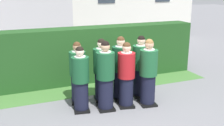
# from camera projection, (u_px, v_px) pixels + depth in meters

# --- Properties ---
(ground_plane) EXTENTS (60.00, 60.00, 0.00)m
(ground_plane) POSITION_uv_depth(u_px,v_px,m) (116.00, 107.00, 6.72)
(ground_plane) COLOR slate
(student_front_row_0) EXTENTS (0.43, 0.50, 1.56)m
(student_front_row_0) POSITION_uv_depth(u_px,v_px,m) (81.00, 81.00, 6.35)
(student_front_row_0) COLOR black
(student_front_row_0) RESTS_ON ground
(student_front_row_1) EXTENTS (0.44, 0.55, 1.66)m
(student_front_row_1) POSITION_uv_depth(u_px,v_px,m) (105.00, 77.00, 6.42)
(student_front_row_1) COLOR black
(student_front_row_1) RESTS_ON ground
(student_in_red_blazer) EXTENTS (0.45, 0.52, 1.60)m
(student_in_red_blazer) POSITION_uv_depth(u_px,v_px,m) (126.00, 76.00, 6.59)
(student_in_red_blazer) COLOR black
(student_in_red_blazer) RESTS_ON ground
(student_front_row_3) EXTENTS (0.45, 0.52, 1.66)m
(student_front_row_3) POSITION_uv_depth(u_px,v_px,m) (148.00, 74.00, 6.68)
(student_front_row_3) COLOR black
(student_front_row_3) RESTS_ON ground
(student_rear_row_0) EXTENTS (0.45, 0.51, 1.56)m
(student_rear_row_0) POSITION_uv_depth(u_px,v_px,m) (78.00, 74.00, 6.82)
(student_rear_row_0) COLOR black
(student_rear_row_0) RESTS_ON ground
(student_rear_row_1) EXTENTS (0.45, 0.52, 1.61)m
(student_rear_row_1) POSITION_uv_depth(u_px,v_px,m) (102.00, 71.00, 6.95)
(student_rear_row_1) COLOR black
(student_rear_row_1) RESTS_ON ground
(student_rear_row_2) EXTENTS (0.46, 0.53, 1.65)m
(student_rear_row_2) POSITION_uv_depth(u_px,v_px,m) (120.00, 70.00, 7.03)
(student_rear_row_2) COLOR black
(student_rear_row_2) RESTS_ON ground
(student_rear_row_3) EXTENTS (0.45, 0.55, 1.64)m
(student_rear_row_3) POSITION_uv_depth(u_px,v_px,m) (140.00, 68.00, 7.21)
(student_rear_row_3) COLOR black
(student_rear_row_3) RESTS_ON ground
(hedge) EXTENTS (7.00, 0.70, 1.66)m
(hedge) POSITION_uv_depth(u_px,v_px,m) (88.00, 54.00, 8.43)
(hedge) COLOR #214C1E
(hedge) RESTS_ON ground
(lawn_strip) EXTENTS (7.00, 0.90, 0.01)m
(lawn_strip) POSITION_uv_depth(u_px,v_px,m) (97.00, 88.00, 7.94)
(lawn_strip) COLOR #477A38
(lawn_strip) RESTS_ON ground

